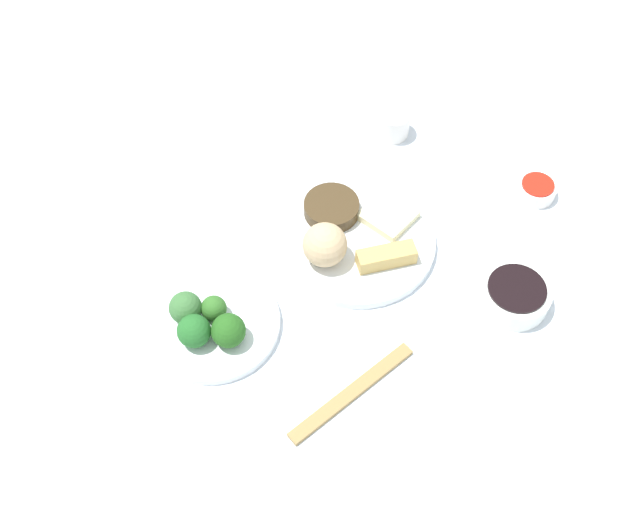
% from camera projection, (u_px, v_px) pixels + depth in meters
% --- Properties ---
extents(tabletop, '(2.20, 2.20, 0.02)m').
position_uv_depth(tabletop, '(375.00, 265.00, 1.19)').
color(tabletop, silver).
rests_on(tabletop, ground).
extents(main_plate, '(0.26, 0.26, 0.02)m').
position_uv_depth(main_plate, '(357.00, 240.00, 1.20)').
color(main_plate, white).
rests_on(main_plate, tabletop).
extents(rice_scoop, '(0.07, 0.07, 0.07)m').
position_uv_depth(rice_scoop, '(325.00, 245.00, 1.14)').
color(rice_scoop, tan).
rests_on(rice_scoop, main_plate).
extents(spring_roll, '(0.08, 0.09, 0.03)m').
position_uv_depth(spring_roll, '(384.00, 259.00, 1.15)').
color(spring_roll, tan).
rests_on(spring_roll, main_plate).
extents(crab_rangoon_wonton, '(0.08, 0.08, 0.01)m').
position_uv_depth(crab_rangoon_wonton, '(388.00, 215.00, 1.21)').
color(crab_rangoon_wonton, beige).
rests_on(crab_rangoon_wonton, main_plate).
extents(stir_fry_heap, '(0.09, 0.09, 0.02)m').
position_uv_depth(stir_fry_heap, '(332.00, 208.00, 1.22)').
color(stir_fry_heap, '#41301B').
rests_on(stir_fry_heap, main_plate).
extents(broccoli_plate, '(0.20, 0.20, 0.01)m').
position_uv_depth(broccoli_plate, '(214.00, 323.00, 1.11)').
color(broccoli_plate, white).
rests_on(broccoli_plate, tabletop).
extents(broccoli_floret_0, '(0.05, 0.05, 0.05)m').
position_uv_depth(broccoli_floret_0, '(194.00, 331.00, 1.07)').
color(broccoli_floret_0, '#236427').
rests_on(broccoli_floret_0, broccoli_plate).
extents(broccoli_floret_1, '(0.04, 0.04, 0.04)m').
position_uv_depth(broccoli_floret_1, '(214.00, 308.00, 1.10)').
color(broccoli_floret_1, '#326926').
rests_on(broccoli_floret_1, broccoli_plate).
extents(broccoli_floret_2, '(0.05, 0.05, 0.05)m').
position_uv_depth(broccoli_floret_2, '(228.00, 331.00, 1.07)').
color(broccoli_floret_2, '#245B1C').
rests_on(broccoli_floret_2, broccoli_plate).
extents(broccoli_floret_3, '(0.05, 0.05, 0.05)m').
position_uv_depth(broccoli_floret_3, '(186.00, 308.00, 1.09)').
color(broccoli_floret_3, '#3A6D37').
rests_on(broccoli_floret_3, broccoli_plate).
extents(soy_sauce_bowl, '(0.11, 0.11, 0.04)m').
position_uv_depth(soy_sauce_bowl, '(514.00, 296.00, 1.13)').
color(soy_sauce_bowl, white).
rests_on(soy_sauce_bowl, tabletop).
extents(soy_sauce_bowl_liquid, '(0.09, 0.09, 0.00)m').
position_uv_depth(soy_sauce_bowl_liquid, '(517.00, 288.00, 1.11)').
color(soy_sauce_bowl_liquid, black).
rests_on(soy_sauce_bowl_liquid, soy_sauce_bowl).
extents(sauce_ramekin_sweet_and_sour, '(0.07, 0.07, 0.02)m').
position_uv_depth(sauce_ramekin_sweet_and_sour, '(536.00, 190.00, 1.26)').
color(sauce_ramekin_sweet_and_sour, white).
rests_on(sauce_ramekin_sweet_and_sour, tabletop).
extents(sauce_ramekin_sweet_and_sour_liquid, '(0.05, 0.05, 0.00)m').
position_uv_depth(sauce_ramekin_sweet_and_sour_liquid, '(538.00, 184.00, 1.25)').
color(sauce_ramekin_sweet_and_sour_liquid, red).
rests_on(sauce_ramekin_sweet_and_sour_liquid, sauce_ramekin_sweet_and_sour).
extents(teacup, '(0.06, 0.06, 0.05)m').
position_uv_depth(teacup, '(393.00, 124.00, 1.34)').
color(teacup, white).
rests_on(teacup, tabletop).
extents(chopsticks_pair, '(0.06, 0.22, 0.01)m').
position_uv_depth(chopsticks_pair, '(352.00, 392.00, 1.05)').
color(chopsticks_pair, '#9B7C46').
rests_on(chopsticks_pair, tabletop).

